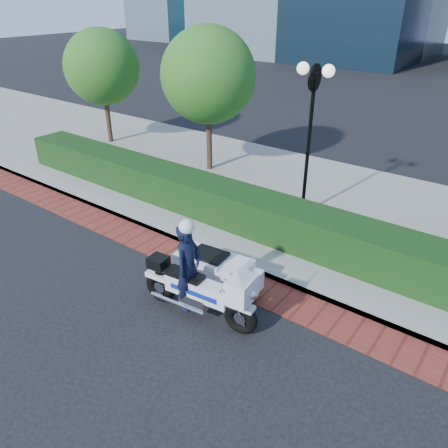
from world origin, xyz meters
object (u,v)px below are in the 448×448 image
Objects in this scene: tree_b at (208,76)px; police_motorcycle at (204,275)px; lamppost at (311,119)px; tree_a at (102,67)px.

tree_b is 1.82× the size of police_motorcycle.
lamppost is 0.92× the size of tree_a.
tree_a is at bearing 172.59° from lamppost.
lamppost is at bearing 86.61° from police_motorcycle.
tree_b is at bearing 163.89° from lamppost.
tree_a is at bearing 180.00° from tree_b.
tree_a is 1.70× the size of police_motorcycle.
lamppost reaches higher than police_motorcycle.
tree_b reaches higher than police_motorcycle.
police_motorcycle is at bearing -87.44° from lamppost.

